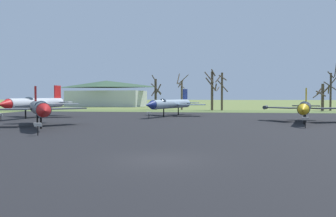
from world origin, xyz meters
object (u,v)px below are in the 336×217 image
Objects in this scene: info_placard_front_left at (305,121)px; jet_fighter_front_left at (305,107)px; info_placard_rear_center at (38,128)px; jet_fighter_rear_center at (39,108)px; info_placard_rear_left at (149,115)px; visitor_building at (106,94)px; jet_fighter_front_right at (36,103)px; info_placard_front_right at (1,117)px; jet_fighter_rear_left at (170,104)px.

jet_fighter_front_left is at bearing 77.14° from info_placard_front_left.
jet_fighter_front_left is 11.94× the size of info_placard_rear_center.
jet_fighter_rear_center is 12.04× the size of info_placard_rear_left.
info_placard_front_left is (-1.62, -7.10, -1.08)m from jet_fighter_front_left.
jet_fighter_rear_center is 0.49× the size of visitor_building.
info_placard_rear_center is at bearing -75.11° from visitor_building.
info_placard_rear_center is at bearing -156.24° from info_placard_front_left.
visitor_building reaches higher than info_placard_front_left.
info_placard_front_left is 0.04× the size of visitor_building.
jet_fighter_front_right is 57.49m from visitor_building.
info_placard_front_right is at bearing -82.55° from visitor_building.
info_placard_rear_left reaches higher than info_placard_front_right.
info_placard_rear_center is at bearing -47.53° from info_placard_front_right.
info_placard_front_left is 24.00m from info_placard_rear_center.
jet_fighter_front_left is 75.24m from visitor_building.
info_placard_front_right is 0.04× the size of visitor_building.
info_placard_rear_center reaches higher than info_placard_front_right.
jet_fighter_front_right is 1.11× the size of jet_fighter_rear_left.
jet_fighter_front_right is 15.17× the size of info_placard_front_right.
info_placard_front_left is 0.08× the size of jet_fighter_rear_left.
visitor_building is at bearing 98.75° from jet_fighter_front_right.
jet_fighter_rear_center is at bearing -123.08° from info_placard_rear_left.
jet_fighter_rear_left is at bearing -61.81° from visitor_building.
info_placard_front_right is (-0.34, -7.44, -1.51)m from jet_fighter_front_right.
jet_fighter_rear_center is at bearing 118.23° from info_placard_rear_center.
info_placard_front_right is 0.07× the size of jet_fighter_rear_left.
info_placard_rear_center is at bearing -144.59° from jet_fighter_front_left.
visitor_building reaches higher than info_placard_front_right.
info_placard_front_right is 10.42m from jet_fighter_rear_center.
info_placard_front_right is (-35.82, -3.40, -1.17)m from jet_fighter_front_left.
jet_fighter_front_right is at bearing 120.55° from jet_fighter_rear_center.
jet_fighter_rear_left is (18.66, 13.75, 1.32)m from info_placard_front_right.
jet_fighter_rear_left is (-15.53, 17.44, 1.23)m from info_placard_front_left.
info_placard_front_left is at bearing -31.26° from info_placard_rear_left.
jet_fighter_front_left is 36.00m from info_placard_front_right.
info_placard_front_left reaches higher than info_placard_front_right.
jet_fighter_rear_left reaches higher than jet_fighter_front_left.
jet_fighter_front_left is 12.38× the size of info_placard_front_right.
jet_fighter_front_right is 1.25× the size of jet_fighter_rear_center.
info_placard_front_left is 1.09× the size of info_placard_front_right.
jet_fighter_rear_center is 11.74× the size of info_placard_rear_center.
info_placard_rear_center is at bearing -103.34° from jet_fighter_rear_left.
jet_fighter_rear_left is at bearing 74.83° from info_placard_rear_left.
jet_fighter_front_left is at bearing -10.32° from info_placard_rear_left.
visitor_building is at bearing 126.01° from jet_fighter_front_left.
jet_fighter_front_right is 7.60m from info_placard_front_right.
jet_fighter_front_right is 15.74m from jet_fighter_rear_center.
info_placard_front_left is 35.67m from jet_fighter_front_right.
jet_fighter_front_left is 7.36m from info_placard_front_left.
jet_fighter_front_left is 28.96m from info_placard_rear_center.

